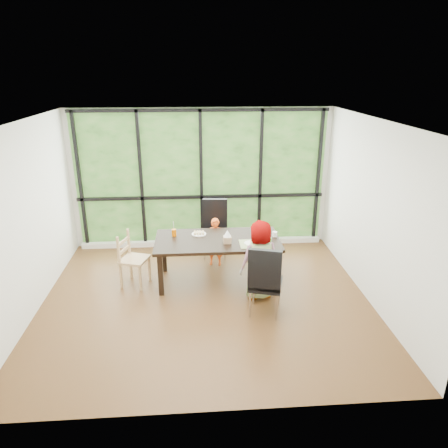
{
  "coord_description": "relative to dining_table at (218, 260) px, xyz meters",
  "views": [
    {
      "loc": [
        -0.13,
        -5.6,
        3.35
      ],
      "look_at": [
        0.32,
        0.51,
        1.05
      ],
      "focal_mm": 33.16,
      "sensor_mm": 36.0,
      "label": 1
    }
  ],
  "objects": [
    {
      "name": "green_cup",
      "position": [
        0.79,
        -0.31,
        0.44
      ],
      "size": [
        0.08,
        0.08,
        0.13
      ],
      "primitive_type": "cylinder",
      "color": "green",
      "rests_on": "dining_table"
    },
    {
      "name": "window_mullions",
      "position": [
        -0.22,
        1.58,
        0.98
      ],
      "size": [
        4.8,
        0.06,
        2.65
      ],
      "primitive_type": null,
      "color": "black",
      "rests_on": "back_wall"
    },
    {
      "name": "white_mug",
      "position": [
        0.95,
        0.05,
        0.42
      ],
      "size": [
        0.08,
        0.08,
        0.08
      ],
      "primitive_type": "cylinder",
      "color": "white",
      "rests_on": "dining_table"
    },
    {
      "name": "plate_near",
      "position": [
        0.53,
        -0.23,
        0.38
      ],
      "size": [
        0.23,
        0.23,
        0.01
      ],
      "primitive_type": "cylinder",
      "color": "white",
      "rests_on": "dining_table"
    },
    {
      "name": "child_older",
      "position": [
        0.6,
        -0.57,
        0.25
      ],
      "size": [
        0.69,
        0.53,
        1.25
      ],
      "primitive_type": "imported",
      "rotation": [
        0.0,
        0.0,
        3.38
      ],
      "color": "gray",
      "rests_on": "ground"
    },
    {
      "name": "placemat",
      "position": [
        0.59,
        -0.24,
        0.38
      ],
      "size": [
        0.5,
        0.36,
        0.01
      ],
      "primitive_type": "cube",
      "color": "tan",
      "rests_on": "dining_table"
    },
    {
      "name": "tissue",
      "position": [
        0.15,
        -0.16,
        0.54
      ],
      "size": [
        0.12,
        0.12,
        0.11
      ],
      "primitive_type": "cone",
      "color": "white",
      "rests_on": "tissue_box"
    },
    {
      "name": "tissue_box",
      "position": [
        0.15,
        -0.16,
        0.43
      ],
      "size": [
        0.13,
        0.13,
        0.11
      ],
      "primitive_type": "cube",
      "color": "tan",
      "rests_on": "dining_table"
    },
    {
      "name": "ground",
      "position": [
        -0.22,
        -0.61,
        -0.38
      ],
      "size": [
        5.0,
        5.0,
        0.0
      ],
      "primitive_type": "plane",
      "color": "black",
      "rests_on": "ground"
    },
    {
      "name": "window_sill",
      "position": [
        -0.22,
        1.54,
        -0.33
      ],
      "size": [
        4.8,
        0.12,
        0.1
      ],
      "primitive_type": "cube",
      "color": "silver",
      "rests_on": "ground"
    },
    {
      "name": "crepe_rolls_far",
      "position": [
        -0.3,
        0.23,
        0.41
      ],
      "size": [
        0.2,
        0.12,
        0.04
      ],
      "primitive_type": null,
      "color": "tan",
      "rests_on": "plate_far"
    },
    {
      "name": "child_toddler",
      "position": [
        0.0,
        0.62,
        0.07
      ],
      "size": [
        0.36,
        0.27,
        0.88
      ],
      "primitive_type": "imported",
      "rotation": [
        0.0,
        0.0,
        -0.19
      ],
      "color": "#F0591B",
      "rests_on": "ground"
    },
    {
      "name": "chair_end_beech",
      "position": [
        -1.36,
        -0.04,
        0.08
      ],
      "size": [
        0.51,
        0.52,
        0.9
      ],
      "primitive_type": "cube",
      "rotation": [
        0.0,
        0.0,
        1.25
      ],
      "color": "#A88354",
      "rests_on": "ground"
    },
    {
      "name": "straw_pink",
      "position": [
        0.79,
        -0.31,
        0.54
      ],
      "size": [
        0.01,
        0.04,
        0.2
      ],
      "primitive_type": "cylinder",
      "rotation": [
        0.14,
        0.0,
        0.0
      ],
      "color": "pink",
      "rests_on": "green_cup"
    },
    {
      "name": "foliage_backdrop",
      "position": [
        -0.22,
        1.62,
        0.98
      ],
      "size": [
        4.8,
        0.02,
        2.65
      ],
      "primitive_type": "cube",
      "color": "#214617",
      "rests_on": "back_wall"
    },
    {
      "name": "straw_white",
      "position": [
        -0.71,
        0.2,
        0.53
      ],
      "size": [
        0.01,
        0.04,
        0.2
      ],
      "primitive_type": "cylinder",
      "rotation": [
        0.14,
        0.0,
        0.0
      ],
      "color": "white",
      "rests_on": "orange_cup"
    },
    {
      "name": "crepe_rolls_near",
      "position": [
        0.53,
        -0.23,
        0.41
      ],
      "size": [
        0.05,
        0.12,
        0.04
      ],
      "primitive_type": null,
      "color": "tan",
      "rests_on": "plate_near"
    },
    {
      "name": "plate_far",
      "position": [
        -0.3,
        0.23,
        0.38
      ],
      "size": [
        0.24,
        0.24,
        0.02
      ],
      "primitive_type": "cylinder",
      "color": "white",
      "rests_on": "dining_table"
    },
    {
      "name": "chair_interior_leather",
      "position": [
        0.63,
        -1.02,
        0.17
      ],
      "size": [
        0.57,
        0.57,
        1.08
      ],
      "primitive_type": "cube",
      "rotation": [
        0.0,
        0.0,
        2.86
      ],
      "color": "black",
      "rests_on": "ground"
    },
    {
      "name": "back_wall",
      "position": [
        -0.22,
        1.64,
        0.98
      ],
      "size": [
        5.0,
        0.0,
        5.0
      ],
      "primitive_type": "plane",
      "rotation": [
        1.57,
        0.0,
        0.0
      ],
      "color": "silver",
      "rests_on": "ground"
    },
    {
      "name": "orange_cup",
      "position": [
        -0.71,
        0.2,
        0.43
      ],
      "size": [
        0.07,
        0.07,
        0.12
      ],
      "primitive_type": "cylinder",
      "color": "#E36500",
      "rests_on": "dining_table"
    },
    {
      "name": "chair_window_leather",
      "position": [
        0.01,
        0.97,
        0.17
      ],
      "size": [
        0.5,
        0.5,
        1.08
      ],
      "primitive_type": "cube",
      "rotation": [
        0.0,
        0.0,
        -0.08
      ],
      "color": "black",
      "rests_on": "ground"
    },
    {
      "name": "dining_table",
      "position": [
        0.0,
        0.0,
        0.0
      ],
      "size": [
        2.1,
        1.17,
        0.75
      ],
      "primitive_type": "cube",
      "rotation": [
        0.0,
        0.0,
        -0.07
      ],
      "color": "black",
      "rests_on": "ground"
    }
  ]
}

